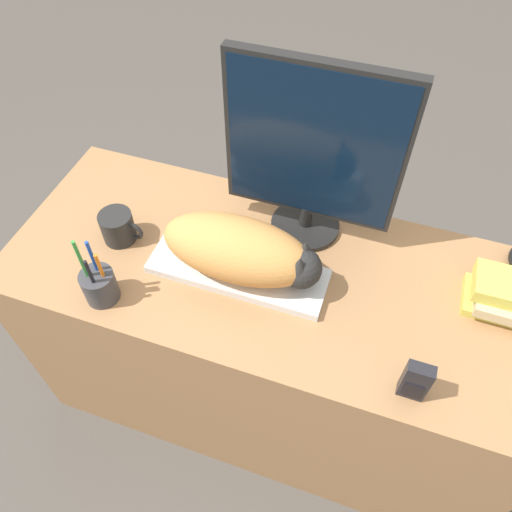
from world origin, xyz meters
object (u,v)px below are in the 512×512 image
keyboard (238,271)px  cat (243,251)px  pen_cup (99,285)px  phone (416,381)px  book_stack (508,296)px  monitor (313,153)px  coffee_mug (119,227)px

keyboard → cat: 0.09m
pen_cup → phone: pen_cup is taller
pen_cup → book_stack: 1.02m
cat → phone: 0.50m
pen_cup → monitor: bearing=43.2°
keyboard → pen_cup: (-0.30, -0.18, 0.04)m
pen_cup → book_stack: size_ratio=1.11×
phone → book_stack: size_ratio=0.62×
keyboard → pen_cup: 0.36m
coffee_mug → book_stack: bearing=5.9°
book_stack → coffee_mug: bearing=-174.1°
pen_cup → book_stack: (0.97, 0.30, -0.00)m
coffee_mug → cat: bearing=-1.9°
monitor → coffee_mug: bearing=-156.7°
phone → monitor: bearing=131.1°
keyboard → coffee_mug: (-0.36, 0.01, 0.03)m
monitor → phone: (0.36, -0.41, -0.21)m
cat → book_stack: cat is taller
pen_cup → coffee_mug: bearing=105.4°
phone → coffee_mug: bearing=166.4°
keyboard → coffee_mug: 0.36m
phone → book_stack: 0.36m
coffee_mug → pen_cup: 0.20m
cat → phone: bearing=-22.2°
keyboard → coffee_mug: bearing=178.0°
keyboard → phone: 0.52m
monitor → book_stack: monitor is taller
cat → keyboard: bearing=-180.0°
pen_cup → phone: 0.78m
keyboard → cat: bearing=0.0°
monitor → cat: bearing=-116.0°
monitor → pen_cup: (-0.43, -0.40, -0.22)m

